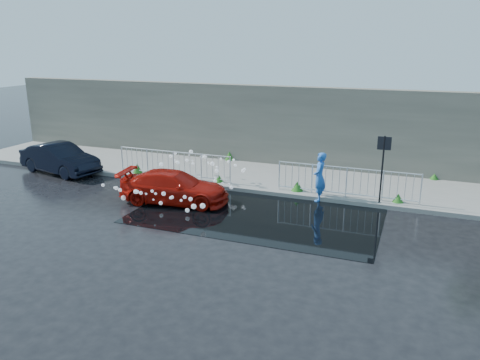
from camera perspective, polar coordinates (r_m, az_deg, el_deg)
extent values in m
plane|color=black|center=(15.00, -0.80, -5.03)|extent=(90.00, 90.00, 0.00)
cube|color=slate|center=(19.46, 4.74, 0.22)|extent=(30.00, 4.00, 0.15)
cube|color=slate|center=(17.63, 2.87, -1.46)|extent=(30.00, 0.25, 0.16)
cube|color=#5A564B|center=(21.12, 6.59, 6.54)|extent=(30.00, 0.60, 3.50)
cube|color=black|center=(15.71, 2.27, -4.00)|extent=(8.00, 5.00, 0.01)
cylinder|color=black|center=(16.62, 16.90, 0.93)|extent=(0.06, 0.06, 2.50)
cube|color=black|center=(16.39, 17.19, 4.30)|extent=(0.45, 0.04, 0.45)
cylinder|color=silver|center=(20.65, -14.16, 2.52)|extent=(0.05, 0.05, 1.10)
cylinder|color=silver|center=(18.27, -1.22, 1.23)|extent=(0.05, 0.05, 1.10)
cylinder|color=silver|center=(19.21, -8.15, 3.43)|extent=(5.00, 0.04, 0.04)
cylinder|color=silver|center=(19.45, -8.03, 0.70)|extent=(5.00, 0.04, 0.04)
cylinder|color=silver|center=(17.63, 4.80, 0.61)|extent=(0.05, 0.05, 1.10)
cylinder|color=silver|center=(16.97, 21.19, -1.10)|extent=(0.05, 0.05, 1.10)
cylinder|color=silver|center=(16.98, 12.95, 1.45)|extent=(5.00, 0.04, 0.04)
cylinder|color=silver|center=(17.25, 12.75, -1.60)|extent=(5.00, 0.04, 0.04)
cone|color=#165218|center=(20.39, -12.40, 1.44)|extent=(0.40, 0.40, 0.40)
cone|color=#165218|center=(18.62, -2.58, 0.19)|extent=(0.36, 0.36, 0.27)
cone|color=#165218|center=(17.60, 7.00, -0.73)|extent=(0.44, 0.44, 0.36)
cone|color=#165218|center=(17.14, 18.72, -2.08)|extent=(0.38, 0.38, 0.30)
cone|color=#165218|center=(22.09, -1.29, 2.99)|extent=(0.42, 0.42, 0.41)
cone|color=#165218|center=(20.52, 22.61, 0.40)|extent=(0.34, 0.34, 0.24)
sphere|color=white|center=(18.91, -7.58, 2.13)|extent=(0.15, 0.15, 0.15)
sphere|color=white|center=(17.94, 0.29, 1.27)|extent=(0.06, 0.06, 0.06)
sphere|color=white|center=(19.34, -6.21, 3.04)|extent=(0.06, 0.06, 0.06)
sphere|color=white|center=(17.43, -1.36, -0.52)|extent=(0.08, 0.08, 0.08)
sphere|color=white|center=(17.04, -2.64, -1.43)|extent=(0.06, 0.06, 0.06)
sphere|color=white|center=(18.37, -3.40, 1.99)|extent=(0.17, 0.17, 0.17)
sphere|color=white|center=(19.43, -4.26, 2.87)|extent=(0.17, 0.17, 0.17)
sphere|color=white|center=(19.95, -7.89, 3.26)|extent=(0.14, 0.14, 0.14)
sphere|color=white|center=(19.35, -7.97, 2.29)|extent=(0.15, 0.15, 0.15)
sphere|color=white|center=(18.54, -9.41, -0.09)|extent=(0.11, 0.11, 0.11)
sphere|color=white|center=(17.93, 0.56, 1.33)|extent=(0.11, 0.11, 0.11)
sphere|color=white|center=(17.63, -3.05, -0.14)|extent=(0.14, 0.14, 0.14)
sphere|color=white|center=(18.60, -9.83, 0.69)|extent=(0.17, 0.17, 0.17)
sphere|color=white|center=(17.67, -3.04, 0.25)|extent=(0.07, 0.07, 0.07)
sphere|color=white|center=(18.58, -1.37, 2.25)|extent=(0.14, 0.14, 0.14)
sphere|color=white|center=(18.50, -10.19, -0.24)|extent=(0.10, 0.10, 0.10)
sphere|color=white|center=(17.96, 0.36, 1.09)|extent=(0.13, 0.13, 0.13)
sphere|color=white|center=(17.33, -2.14, -0.35)|extent=(0.07, 0.07, 0.07)
sphere|color=white|center=(18.24, -0.59, 1.80)|extent=(0.12, 0.12, 0.12)
sphere|color=white|center=(19.84, -8.43, 2.89)|extent=(0.13, 0.13, 0.13)
sphere|color=white|center=(19.11, -4.68, 2.87)|extent=(0.16, 0.16, 0.16)
sphere|color=white|center=(18.67, -5.77, 1.99)|extent=(0.12, 0.12, 0.12)
sphere|color=white|center=(19.09, -2.36, 2.59)|extent=(0.11, 0.11, 0.11)
sphere|color=white|center=(19.34, -9.57, 1.89)|extent=(0.18, 0.18, 0.18)
sphere|color=white|center=(18.89, -5.81, 2.37)|extent=(0.08, 0.08, 0.08)
sphere|color=white|center=(18.30, -2.86, 1.12)|extent=(0.16, 0.16, 0.16)
sphere|color=white|center=(18.73, -10.66, 0.07)|extent=(0.12, 0.12, 0.12)
sphere|color=white|center=(18.56, -0.77, 2.47)|extent=(0.10, 0.10, 0.10)
sphere|color=white|center=(18.56, -9.99, -0.04)|extent=(0.16, 0.16, 0.16)
sphere|color=white|center=(18.67, -3.91, 2.07)|extent=(0.11, 0.11, 0.11)
sphere|color=white|center=(18.44, -0.80, 2.47)|extent=(0.09, 0.09, 0.09)
sphere|color=white|center=(18.11, -2.81, 1.58)|extent=(0.10, 0.10, 0.10)
sphere|color=white|center=(17.65, -5.10, -0.67)|extent=(0.13, 0.13, 0.13)
sphere|color=white|center=(18.86, -6.49, 2.41)|extent=(0.13, 0.13, 0.13)
sphere|color=white|center=(17.11, -1.06, -0.91)|extent=(0.14, 0.14, 0.14)
sphere|color=white|center=(19.77, -5.99, 3.45)|extent=(0.17, 0.17, 0.17)
sphere|color=white|center=(15.56, -6.45, -3.69)|extent=(0.14, 0.14, 0.14)
sphere|color=white|center=(14.77, -5.67, -3.24)|extent=(0.17, 0.17, 0.17)
sphere|color=white|center=(15.33, -12.39, -1.41)|extent=(0.11, 0.11, 0.11)
sphere|color=white|center=(16.23, -14.84, -0.97)|extent=(0.13, 0.13, 0.13)
sphere|color=white|center=(16.12, -12.59, -1.40)|extent=(0.16, 0.16, 0.16)
sphere|color=white|center=(15.49, -16.37, -0.61)|extent=(0.10, 0.10, 0.10)
sphere|color=white|center=(15.79, -10.51, -2.38)|extent=(0.06, 0.06, 0.06)
sphere|color=white|center=(15.05, -9.29, -1.67)|extent=(0.14, 0.14, 0.14)
sphere|color=white|center=(16.14, -9.64, -2.80)|extent=(0.14, 0.14, 0.14)
sphere|color=white|center=(15.30, -8.27, -2.10)|extent=(0.11, 0.11, 0.11)
sphere|color=white|center=(16.01, -15.06, -0.91)|extent=(0.08, 0.08, 0.08)
sphere|color=white|center=(14.76, -6.05, -2.33)|extent=(0.13, 0.13, 0.13)
sphere|color=white|center=(14.88, -4.58, -3.16)|extent=(0.18, 0.18, 0.18)
sphere|color=white|center=(15.15, -10.25, -1.66)|extent=(0.08, 0.08, 0.08)
sphere|color=white|center=(15.49, -11.37, -1.67)|extent=(0.07, 0.07, 0.07)
sphere|color=white|center=(14.46, -8.46, -2.17)|extent=(0.09, 0.09, 0.09)
sphere|color=white|center=(15.12, -7.20, -2.49)|extent=(0.09, 0.09, 0.09)
sphere|color=white|center=(14.26, -6.76, -2.08)|extent=(0.11, 0.11, 0.11)
sphere|color=white|center=(15.29, -10.66, -1.34)|extent=(0.10, 0.10, 0.10)
sphere|color=white|center=(16.84, -14.02, -2.13)|extent=(0.17, 0.17, 0.17)
sphere|color=white|center=(15.49, -11.99, -1.55)|extent=(0.12, 0.12, 0.12)
sphere|color=white|center=(15.63, -14.41, -1.19)|extent=(0.12, 0.12, 0.12)
imported|color=#A30E06|center=(16.72, -8.02, -0.86)|extent=(4.07, 2.12, 1.13)
imported|color=black|center=(21.77, -21.12, 2.45)|extent=(4.09, 2.11, 1.29)
imported|color=blue|center=(16.88, 9.67, 0.37)|extent=(0.49, 0.68, 1.77)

